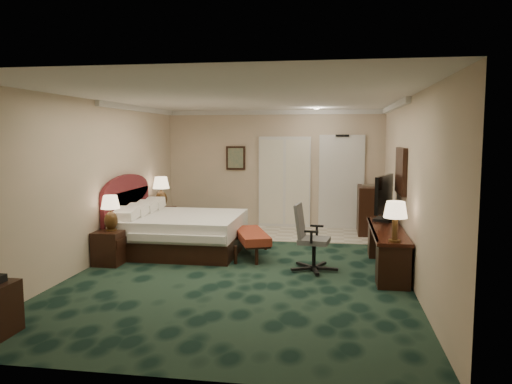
% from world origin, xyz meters
% --- Properties ---
extents(floor, '(5.00, 7.50, 0.00)m').
position_xyz_m(floor, '(0.00, 0.00, 0.00)').
color(floor, black).
rests_on(floor, ground).
extents(ceiling, '(5.00, 7.50, 0.00)m').
position_xyz_m(ceiling, '(0.00, 0.00, 2.70)').
color(ceiling, silver).
rests_on(ceiling, wall_back).
extents(wall_back, '(5.00, 0.00, 2.70)m').
position_xyz_m(wall_back, '(0.00, 3.75, 1.35)').
color(wall_back, '#B5A78E').
rests_on(wall_back, ground).
extents(wall_front, '(5.00, 0.00, 2.70)m').
position_xyz_m(wall_front, '(0.00, -3.75, 1.35)').
color(wall_front, '#B5A78E').
rests_on(wall_front, ground).
extents(wall_left, '(0.00, 7.50, 2.70)m').
position_xyz_m(wall_left, '(-2.50, 0.00, 1.35)').
color(wall_left, '#B5A78E').
rests_on(wall_left, ground).
extents(wall_right, '(0.00, 7.50, 2.70)m').
position_xyz_m(wall_right, '(2.50, 0.00, 1.35)').
color(wall_right, '#B5A78E').
rests_on(wall_right, ground).
extents(crown_molding, '(5.00, 7.50, 0.10)m').
position_xyz_m(crown_molding, '(0.00, 0.00, 2.65)').
color(crown_molding, silver).
rests_on(crown_molding, wall_back).
extents(tile_patch, '(3.20, 1.70, 0.01)m').
position_xyz_m(tile_patch, '(0.90, 2.90, 0.01)').
color(tile_patch, '#AFA791').
rests_on(tile_patch, ground).
extents(headboard, '(0.12, 2.00, 1.40)m').
position_xyz_m(headboard, '(-2.44, 1.00, 0.70)').
color(headboard, '#4C0F19').
rests_on(headboard, ground).
extents(entry_door, '(1.02, 0.06, 2.18)m').
position_xyz_m(entry_door, '(1.55, 3.72, 1.05)').
color(entry_door, silver).
rests_on(entry_door, ground).
extents(closet_doors, '(1.20, 0.06, 2.10)m').
position_xyz_m(closet_doors, '(0.25, 3.71, 1.05)').
color(closet_doors, silver).
rests_on(closet_doors, ground).
extents(wall_art, '(0.45, 0.06, 0.55)m').
position_xyz_m(wall_art, '(-0.90, 3.71, 1.60)').
color(wall_art, '#4A675A').
rests_on(wall_art, wall_back).
extents(wall_mirror, '(0.05, 0.95, 0.75)m').
position_xyz_m(wall_mirror, '(2.46, 0.60, 1.55)').
color(wall_mirror, white).
rests_on(wall_mirror, wall_right).
extents(bed, '(2.11, 1.95, 0.67)m').
position_xyz_m(bed, '(-1.35, 0.98, 0.33)').
color(bed, silver).
rests_on(bed, ground).
extents(nightstand_near, '(0.44, 0.51, 0.55)m').
position_xyz_m(nightstand_near, '(-2.26, -0.14, 0.28)').
color(nightstand_near, black).
rests_on(nightstand_near, ground).
extents(nightstand_far, '(0.47, 0.53, 0.58)m').
position_xyz_m(nightstand_far, '(-2.25, 2.39, 0.29)').
color(nightstand_far, black).
rests_on(nightstand_far, ground).
extents(lamp_near, '(0.31, 0.31, 0.59)m').
position_xyz_m(lamp_near, '(-2.24, -0.09, 0.85)').
color(lamp_near, '#311C0C').
rests_on(lamp_near, nightstand_near).
extents(lamp_far, '(0.41, 0.41, 0.67)m').
position_xyz_m(lamp_far, '(-2.26, 2.37, 0.92)').
color(lamp_far, '#311C0C').
rests_on(lamp_far, nightstand_far).
extents(bed_bench, '(0.87, 1.38, 0.44)m').
position_xyz_m(bed_bench, '(-0.03, 0.75, 0.22)').
color(bed_bench, maroon).
rests_on(bed_bench, ground).
extents(desk, '(0.49, 2.29, 0.66)m').
position_xyz_m(desk, '(2.23, 0.23, 0.33)').
color(desk, black).
rests_on(desk, ground).
extents(tv, '(0.41, 0.98, 0.79)m').
position_xyz_m(tv, '(2.24, 0.97, 1.05)').
color(tv, black).
rests_on(tv, desk).
extents(desk_lamp, '(0.37, 0.37, 0.57)m').
position_xyz_m(desk_lamp, '(2.23, -0.77, 0.95)').
color(desk_lamp, '#311C0C').
rests_on(desk_lamp, desk).
extents(desk_chair, '(0.68, 0.65, 1.05)m').
position_xyz_m(desk_chair, '(1.10, -0.01, 0.53)').
color(desk_chair, '#595959').
rests_on(desk_chair, ground).
extents(minibar, '(0.54, 0.98, 1.04)m').
position_xyz_m(minibar, '(2.18, 3.20, 0.52)').
color(minibar, black).
rests_on(minibar, ground).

